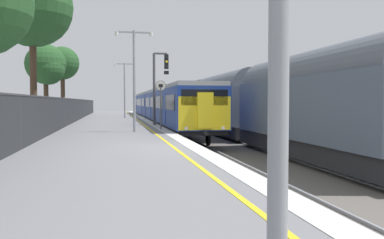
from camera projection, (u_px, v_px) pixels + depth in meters
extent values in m
cube|color=slate|center=(111.00, 163.00, 14.00)|extent=(6.40, 110.00, 1.00)
cube|color=silver|center=(194.00, 146.00, 14.52)|extent=(0.60, 110.00, 0.01)
cube|color=yellow|center=(173.00, 147.00, 14.38)|extent=(0.12, 110.00, 0.01)
cube|color=#56514C|center=(341.00, 172.00, 15.67)|extent=(11.00, 110.00, 0.20)
cube|color=gray|center=(220.00, 172.00, 14.75)|extent=(0.07, 110.00, 0.08)
cube|color=gray|center=(258.00, 171.00, 15.02)|extent=(0.07, 110.00, 0.08)
cube|color=gray|center=(322.00, 169.00, 15.51)|extent=(0.07, 110.00, 0.08)
cube|color=gray|center=(356.00, 168.00, 15.78)|extent=(0.07, 110.00, 0.08)
cube|color=navy|center=(175.00, 106.00, 30.58)|extent=(2.80, 20.66, 2.30)
cube|color=black|center=(175.00, 123.00, 30.64)|extent=(2.64, 20.06, 0.25)
cube|color=#93999E|center=(174.00, 89.00, 30.53)|extent=(2.68, 20.66, 0.24)
cube|color=black|center=(156.00, 102.00, 30.30)|extent=(0.02, 19.06, 0.84)
cube|color=#1D3A98|center=(164.00, 109.00, 25.25)|extent=(0.03, 1.10, 1.90)
cube|color=#1D3A98|center=(150.00, 107.00, 35.38)|extent=(0.03, 1.10, 1.90)
cylinder|color=black|center=(181.00, 139.00, 22.93)|extent=(0.12, 0.84, 0.84)
cylinder|color=black|center=(208.00, 139.00, 23.22)|extent=(0.12, 0.84, 0.84)
cylinder|color=black|center=(154.00, 124.00, 38.09)|extent=(0.12, 0.84, 0.84)
cylinder|color=black|center=(171.00, 124.00, 38.39)|extent=(0.12, 0.84, 0.84)
cube|color=navy|center=(150.00, 105.00, 51.44)|extent=(2.80, 20.66, 2.30)
cube|color=black|center=(150.00, 115.00, 51.49)|extent=(2.64, 20.06, 0.25)
cube|color=#93999E|center=(150.00, 94.00, 51.38)|extent=(2.68, 20.66, 0.24)
cube|color=black|center=(139.00, 102.00, 51.16)|extent=(0.02, 19.06, 0.84)
cube|color=#1D3A98|center=(141.00, 106.00, 46.11)|extent=(0.03, 1.10, 1.90)
cube|color=#1D3A98|center=(136.00, 105.00, 56.24)|extent=(0.03, 1.10, 1.90)
cylinder|color=black|center=(149.00, 121.00, 43.78)|extent=(0.12, 0.84, 0.84)
cylinder|color=black|center=(163.00, 121.00, 44.08)|extent=(0.12, 0.84, 0.84)
cylinder|color=black|center=(140.00, 116.00, 58.95)|extent=(0.12, 0.84, 0.84)
cylinder|color=black|center=(151.00, 116.00, 59.24)|extent=(0.12, 0.84, 0.84)
cube|color=yellow|center=(205.00, 113.00, 20.50)|extent=(2.70, 0.10, 1.70)
cube|color=black|center=(205.00, 97.00, 20.45)|extent=(2.40, 0.08, 0.80)
cube|color=yellow|center=(205.00, 110.00, 20.35)|extent=(0.80, 0.24, 1.80)
cylinder|color=white|center=(186.00, 128.00, 20.29)|extent=(0.18, 0.06, 0.18)
cylinder|color=white|center=(223.00, 128.00, 20.65)|extent=(0.18, 0.06, 0.18)
cylinder|color=black|center=(206.00, 134.00, 20.26)|extent=(0.20, 0.35, 0.20)
cube|color=black|center=(150.00, 92.00, 51.37)|extent=(0.60, 0.90, 0.20)
cube|color=#232326|center=(313.00, 147.00, 17.69)|extent=(2.30, 13.64, 0.79)
cube|color=#4C5666|center=(313.00, 108.00, 17.61)|extent=(2.60, 12.84, 2.59)
cylinder|color=#515660|center=(314.00, 78.00, 17.56)|extent=(2.39, 12.44, 2.39)
cylinder|color=black|center=(363.00, 168.00, 12.82)|extent=(0.12, 0.84, 0.84)
cylinder|color=black|center=(257.00, 140.00, 22.27)|extent=(0.12, 0.84, 0.84)
cylinder|color=black|center=(284.00, 140.00, 22.57)|extent=(0.12, 0.84, 0.84)
cube|color=#232326|center=(224.00, 127.00, 31.85)|extent=(2.30, 13.64, 0.79)
cube|color=#4C5666|center=(224.00, 105.00, 31.78)|extent=(2.60, 12.84, 2.59)
cylinder|color=#515660|center=(224.00, 89.00, 31.72)|extent=(2.39, 12.44, 2.39)
cylinder|color=black|center=(232.00, 134.00, 26.98)|extent=(0.12, 0.84, 0.84)
cylinder|color=black|center=(255.00, 133.00, 27.28)|extent=(0.12, 0.84, 0.84)
cylinder|color=black|center=(201.00, 125.00, 36.44)|extent=(0.12, 0.84, 0.84)
cylinder|color=black|center=(218.00, 125.00, 36.73)|extent=(0.12, 0.84, 0.84)
cube|color=#232326|center=(190.00, 119.00, 46.02)|extent=(2.30, 13.64, 0.79)
cube|color=#4C5666|center=(190.00, 104.00, 45.94)|extent=(2.60, 12.84, 2.59)
cylinder|color=#515660|center=(190.00, 93.00, 45.89)|extent=(2.39, 12.44, 2.39)
cylinder|color=black|center=(191.00, 123.00, 41.15)|extent=(0.12, 0.84, 0.84)
cylinder|color=black|center=(206.00, 123.00, 41.44)|extent=(0.12, 0.84, 0.84)
cylinder|color=black|center=(177.00, 119.00, 50.60)|extent=(0.12, 0.84, 0.84)
cylinder|color=black|center=(189.00, 119.00, 50.90)|extent=(0.12, 0.84, 0.84)
cylinder|color=#47474C|center=(154.00, 89.00, 27.98)|extent=(0.18, 0.18, 4.92)
cube|color=#47474C|center=(161.00, 54.00, 27.96)|extent=(0.90, 0.12, 0.12)
cube|color=black|center=(166.00, 62.00, 28.06)|extent=(0.28, 0.20, 1.00)
cylinder|color=black|center=(167.00, 57.00, 27.93)|extent=(0.16, 0.04, 0.16)
cylinder|color=yellow|center=(167.00, 62.00, 27.95)|extent=(0.16, 0.04, 0.16)
cylinder|color=black|center=(167.00, 66.00, 27.96)|extent=(0.16, 0.04, 0.16)
cube|color=black|center=(166.00, 73.00, 28.10)|extent=(0.32, 0.16, 0.24)
cylinder|color=#59595B|center=(161.00, 108.00, 23.29)|extent=(0.08, 0.08, 2.46)
cylinder|color=black|center=(161.00, 86.00, 23.23)|extent=(0.59, 0.02, 0.59)
cylinder|color=silver|center=(161.00, 86.00, 23.22)|extent=(0.56, 0.02, 0.56)
cube|color=black|center=(161.00, 86.00, 23.21)|extent=(0.24, 0.01, 0.18)
cylinder|color=#93999E|center=(134.00, 81.00, 21.50)|extent=(0.14, 0.14, 5.35)
cube|color=#93999E|center=(143.00, 33.00, 21.47)|extent=(0.90, 0.08, 0.08)
cylinder|color=silver|center=(151.00, 34.00, 21.56)|extent=(0.20, 0.20, 0.18)
cube|color=#93999E|center=(125.00, 32.00, 21.30)|extent=(0.90, 0.08, 0.08)
cylinder|color=silver|center=(117.00, 33.00, 21.22)|extent=(0.20, 0.20, 0.18)
cylinder|color=#93999E|center=(125.00, 91.00, 40.32)|extent=(0.14, 0.14, 5.45)
cube|color=#93999E|center=(129.00, 64.00, 40.29)|extent=(0.90, 0.08, 0.08)
cylinder|color=silver|center=(134.00, 65.00, 40.38)|extent=(0.20, 0.20, 0.18)
cube|color=#93999E|center=(120.00, 64.00, 40.12)|extent=(0.90, 0.08, 0.08)
cylinder|color=silver|center=(115.00, 65.00, 40.04)|extent=(0.20, 0.20, 0.18)
cube|color=#282B2D|center=(19.00, 123.00, 13.38)|extent=(0.03, 99.00, 1.82)
cube|color=#38383D|center=(19.00, 95.00, 13.34)|extent=(0.06, 99.00, 0.06)
cylinder|color=#38383D|center=(19.00, 123.00, 13.38)|extent=(0.07, 0.07, 1.82)
cylinder|color=#38383D|center=(63.00, 113.00, 24.84)|extent=(0.07, 0.07, 1.82)
cylinder|color=#38383D|center=(79.00, 110.00, 36.31)|extent=(0.07, 0.07, 1.82)
cylinder|color=#38383D|center=(87.00, 108.00, 47.77)|extent=(0.07, 0.07, 1.82)
cylinder|color=#38383D|center=(92.00, 107.00, 59.24)|extent=(0.07, 0.07, 1.82)
cylinder|color=#473323|center=(46.00, 98.00, 35.79)|extent=(0.41, 0.41, 3.94)
sphere|color=#234C23|center=(46.00, 64.00, 35.67)|extent=(3.52, 3.52, 3.52)
sphere|color=#234C23|center=(48.00, 69.00, 35.38)|extent=(2.76, 2.76, 2.76)
cylinder|color=#473323|center=(63.00, 95.00, 40.46)|extent=(0.42, 0.42, 4.54)
sphere|color=#234C23|center=(62.00, 63.00, 40.32)|extent=(3.27, 3.27, 3.27)
sphere|color=#234C23|center=(63.00, 67.00, 40.24)|extent=(2.00, 2.00, 2.00)
cylinder|color=#473323|center=(33.00, 79.00, 24.48)|extent=(0.40, 0.40, 5.97)
sphere|color=#234C23|center=(32.00, 7.00, 24.29)|extent=(4.78, 4.78, 4.78)
sphere|color=#234C23|center=(26.00, 15.00, 23.72)|extent=(3.24, 3.24, 3.24)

